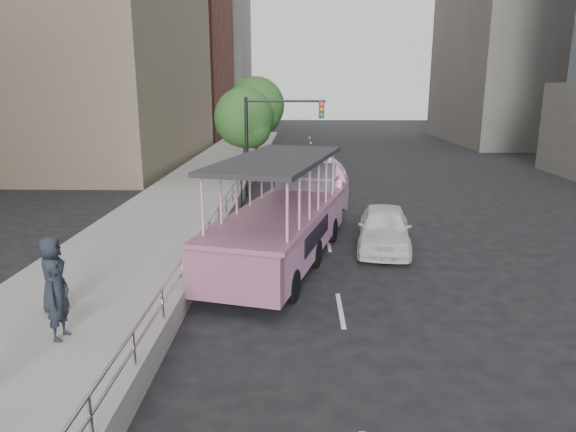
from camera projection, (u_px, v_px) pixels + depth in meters
name	position (u px, v px, depth m)	size (l,w,h in m)	color
ground	(302.00, 282.00, 15.40)	(160.00, 160.00, 0.00)	black
sidewalk	(185.00, 203.00, 25.19)	(5.50, 80.00, 0.30)	#A2A29D
kerb_wall	(210.00, 246.00, 17.29)	(0.24, 30.00, 0.36)	#A2A29D
guardrail	(209.00, 227.00, 17.13)	(0.07, 22.00, 0.71)	silver
duck_boat	(290.00, 217.00, 17.78)	(5.09, 11.04, 3.57)	black
car	(384.00, 228.00, 18.42)	(1.83, 4.55, 1.55)	white
pedestrian_near	(58.00, 299.00, 11.11)	(0.66, 0.43, 1.81)	#202630
pedestrian_far	(53.00, 275.00, 12.46)	(0.93, 0.61, 1.90)	#202630
parking_sign	(241.00, 175.00, 24.37)	(0.08, 0.57, 2.53)	black
traffic_signal	(269.00, 131.00, 26.71)	(4.20, 0.32, 5.20)	black
street_tree_near	(246.00, 120.00, 29.99)	(3.52, 3.52, 5.72)	#3E281C
street_tree_far	(257.00, 108.00, 35.69)	(3.97, 3.97, 6.45)	#3E281C
midrise_brick	(146.00, 22.00, 59.21)	(18.00, 16.00, 26.00)	brown
midrise_stone_b	(193.00, 57.00, 75.41)	(16.00, 14.00, 20.00)	slate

